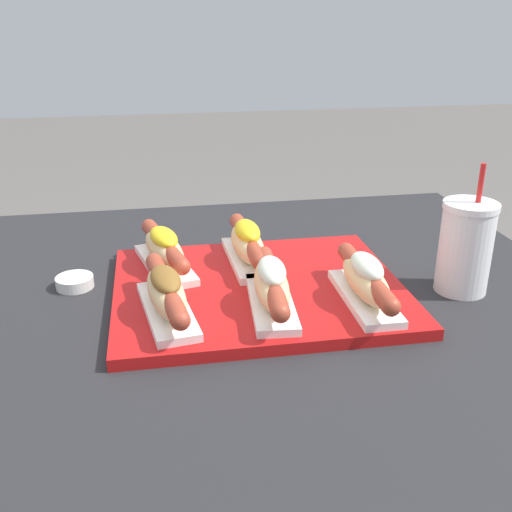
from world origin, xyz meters
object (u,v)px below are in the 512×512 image
object	(u,v)px
hot_dog_2	(366,280)
drink_cup	(465,247)
serving_tray	(258,289)
hot_dog_1	(271,285)
hot_dog_4	(247,244)
sauce_bowl	(75,281)
hot_dog_3	(164,249)
hot_dog_0	(166,293)

from	to	relation	value
hot_dog_2	drink_cup	world-z (taller)	drink_cup
serving_tray	hot_dog_2	bearing A→B (deg)	-30.17
hot_dog_1	hot_dog_4	xyz separation A→B (m)	(-0.01, 0.17, -0.00)
hot_dog_2	sauce_bowl	world-z (taller)	hot_dog_2
hot_dog_2	hot_dog_4	world-z (taller)	same
hot_dog_2	hot_dog_3	size ratio (longest dim) A/B	1.03
hot_dog_1	hot_dog_0	bearing A→B (deg)	179.31
hot_dog_4	drink_cup	world-z (taller)	drink_cup
hot_dog_2	hot_dog_3	world-z (taller)	hot_dog_2
sauce_bowl	hot_dog_0	bearing A→B (deg)	-46.60
hot_dog_0	sauce_bowl	size ratio (longest dim) A/B	3.66
hot_dog_3	hot_dog_4	xyz separation A→B (m)	(0.14, 0.00, 0.00)
hot_dog_1	sauce_bowl	distance (m)	0.33
hot_dog_4	hot_dog_1	bearing A→B (deg)	-87.23
hot_dog_1	drink_cup	world-z (taller)	drink_cup
hot_dog_1	hot_dog_3	distance (m)	0.22
hot_dog_4	hot_dog_0	bearing A→B (deg)	-130.66
hot_dog_0	drink_cup	world-z (taller)	drink_cup
hot_dog_0	hot_dog_1	bearing A→B (deg)	-0.69
hot_dog_4	drink_cup	size ratio (longest dim) A/B	1.07
hot_dog_3	sauce_bowl	world-z (taller)	hot_dog_3
hot_dog_1	sauce_bowl	xyz separation A→B (m)	(-0.29, 0.15, -0.04)
hot_dog_1	hot_dog_4	distance (m)	0.17
hot_dog_0	hot_dog_2	world-z (taller)	hot_dog_2
hot_dog_1	hot_dog_3	size ratio (longest dim) A/B	1.02
serving_tray	hot_dog_4	size ratio (longest dim) A/B	2.01
hot_dog_0	hot_dog_4	xyz separation A→B (m)	(0.14, 0.16, 0.00)
hot_dog_2	hot_dog_3	xyz separation A→B (m)	(-0.29, 0.17, -0.00)
hot_dog_2	drink_cup	distance (m)	0.18
hot_dog_2	hot_dog_4	xyz separation A→B (m)	(-0.15, 0.17, 0.00)
drink_cup	hot_dog_2	bearing A→B (deg)	-165.75
hot_dog_4	drink_cup	xyz separation A→B (m)	(0.32, -0.13, 0.02)
hot_dog_0	hot_dog_3	xyz separation A→B (m)	(0.00, 0.16, 0.00)
hot_dog_0	hot_dog_4	distance (m)	0.22
hot_dog_4	serving_tray	bearing A→B (deg)	-88.49
drink_cup	hot_dog_3	bearing A→B (deg)	164.42
serving_tray	hot_dog_1	distance (m)	0.09
drink_cup	hot_dog_1	bearing A→B (deg)	-173.26
serving_tray	hot_dog_3	xyz separation A→B (m)	(-0.14, 0.09, 0.04)
hot_dog_3	sauce_bowl	distance (m)	0.15
serving_tray	hot_dog_0	bearing A→B (deg)	-152.60
hot_dog_2	drink_cup	size ratio (longest dim) A/B	1.07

